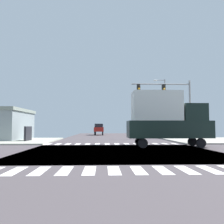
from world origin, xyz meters
The scene contains 9 objects.
ground centered at (0.00, 0.00, -0.03)m, with size 90.00×90.00×0.05m.
sidewalk_corner_ne centered at (13.00, 12.00, 0.07)m, with size 12.00×12.00×0.14m.
sidewalk_corner_nw centered at (-13.00, 12.00, 0.07)m, with size 12.00×12.00×0.14m.
crosswalk_near centered at (-0.25, -7.30, 0.00)m, with size 13.50×2.00×0.01m.
crosswalk_far centered at (-0.25, 7.30, 0.00)m, with size 13.50×2.00×0.01m.
traffic_signal_mast centered at (5.56, 7.23, 4.89)m, with size 6.27×0.55×6.63m.
street_lamp centered at (7.57, 16.53, 5.10)m, with size 1.78×0.32×8.61m.
box_truck_farside_1 centered at (4.36, 3.50, 2.56)m, with size 7.20×2.40×4.85m.
suv_trailing_1 centered at (-2.00, 32.35, 1.39)m, with size 1.96×4.60×2.34m.
Camera 1 is at (-1.22, -17.07, 1.80)m, focal length 37.89 mm.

